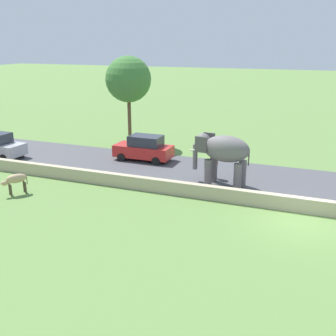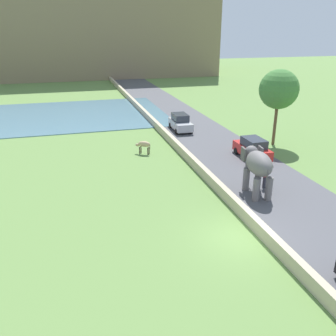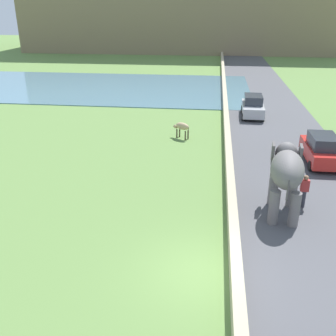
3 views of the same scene
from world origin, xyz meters
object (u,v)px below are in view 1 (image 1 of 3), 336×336
Objects in this scene: elephant at (222,152)px; car_red at (144,148)px; cow_tan at (16,180)px; person_beside_elephant at (215,165)px.

car_red is (3.12, 6.31, -1.14)m from elephant.
elephant is at bearing -61.60° from cow_tan.
cow_tan is (-6.44, 9.36, -0.04)m from person_beside_elephant.
cow_tan is at bearing 124.54° from person_beside_elephant.
elephant is 7.14m from car_red.
person_beside_elephant is at bearing 31.97° from elephant.
person_beside_elephant is at bearing -55.46° from cow_tan.
elephant is at bearing -116.34° from car_red.
cow_tan is at bearing 156.60° from car_red.
car_red is at bearing 63.66° from elephant.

